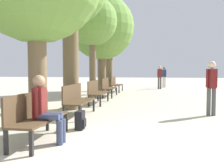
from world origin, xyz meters
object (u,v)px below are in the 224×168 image
object	(u,v)px
bench_row_2	(96,91)
bench_row_4	(115,83)
tree_row_2	(93,22)
tree_row_3	(102,28)
backpack	(80,120)
bench_row_1	(77,98)
pedestrian_mid	(164,76)
pedestrian_near	(212,85)
pedestrian_far	(160,76)
bench_row_3	(108,86)
bench_row_0	(35,114)
tree_row_4	(109,42)
person_seated	(45,107)

from	to	relation	value
bench_row_2	bench_row_4	world-z (taller)	same
tree_row_2	tree_row_3	size ratio (longest dim) A/B	0.87
bench_row_2	backpack	bearing A→B (deg)	-82.24
bench_row_1	pedestrian_mid	world-z (taller)	pedestrian_mid
bench_row_1	pedestrian_mid	xyz separation A→B (m)	(3.26, 12.92, 0.40)
pedestrian_near	pedestrian_mid	size ratio (longest dim) A/B	1.02
pedestrian_mid	pedestrian_far	world-z (taller)	pedestrian_far
bench_row_3	pedestrian_near	bearing A→B (deg)	-50.01
bench_row_4	bench_row_1	bearing A→B (deg)	-90.00
bench_row_2	backpack	world-z (taller)	bench_row_2
tree_row_2	bench_row_2	bearing A→B (deg)	-71.87
bench_row_0	tree_row_4	size ratio (longest dim) A/B	0.39
tree_row_3	pedestrian_near	bearing A→B (deg)	-52.42
bench_row_0	person_seated	bearing A→B (deg)	-21.30
bench_row_3	backpack	world-z (taller)	bench_row_3
person_seated	backpack	bearing A→B (deg)	73.14
tree_row_3	pedestrian_far	world-z (taller)	tree_row_3
backpack	person_seated	bearing A→B (deg)	-106.86
backpack	pedestrian_mid	bearing A→B (deg)	79.73
tree_row_2	pedestrian_near	world-z (taller)	tree_row_2
bench_row_1	person_seated	distance (m)	2.89
pedestrian_far	tree_row_2	bearing A→B (deg)	-117.42
bench_row_1	pedestrian_far	distance (m)	11.53
bench_row_4	tree_row_4	distance (m)	2.96
bench_row_2	pedestrian_far	size ratio (longest dim) A/B	1.04
bench_row_0	bench_row_2	world-z (taller)	same
person_seated	pedestrian_far	bearing A→B (deg)	79.50
tree_row_2	pedestrian_mid	size ratio (longest dim) A/B	3.02
bench_row_1	bench_row_2	distance (m)	2.78
bench_row_4	pedestrian_mid	bearing A→B (deg)	54.56
pedestrian_mid	pedestrian_far	size ratio (longest dim) A/B	0.97
bench_row_4	person_seated	world-z (taller)	person_seated
bench_row_1	tree_row_3	bearing A→B (deg)	94.89
tree_row_4	pedestrian_far	world-z (taller)	tree_row_4
bench_row_1	tree_row_4	xyz separation A→B (m)	(-0.58, 9.33, 2.72)
bench_row_0	bench_row_3	world-z (taller)	same
bench_row_3	bench_row_4	size ratio (longest dim) A/B	1.00
tree_row_4	pedestrian_far	distance (m)	4.52
person_seated	pedestrian_far	world-z (taller)	pedestrian_far
bench_row_2	bench_row_4	size ratio (longest dim) A/B	1.00
tree_row_2	tree_row_4	distance (m)	4.81
tree_row_3	pedestrian_far	bearing A→B (deg)	52.10
bench_row_3	tree_row_3	world-z (taller)	tree_row_3
bench_row_2	tree_row_3	world-z (taller)	tree_row_3
bench_row_1	bench_row_4	bearing A→B (deg)	90.00
bench_row_4	tree_row_3	xyz separation A→B (m)	(-0.58, -1.59, 3.28)
tree_row_4	pedestrian_near	distance (m)	10.12
bench_row_2	pedestrian_far	world-z (taller)	pedestrian_far
bench_row_3	tree_row_4	xyz separation A→B (m)	(-0.58, 3.78, 2.72)
pedestrian_near	bench_row_1	bearing A→B (deg)	-170.86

